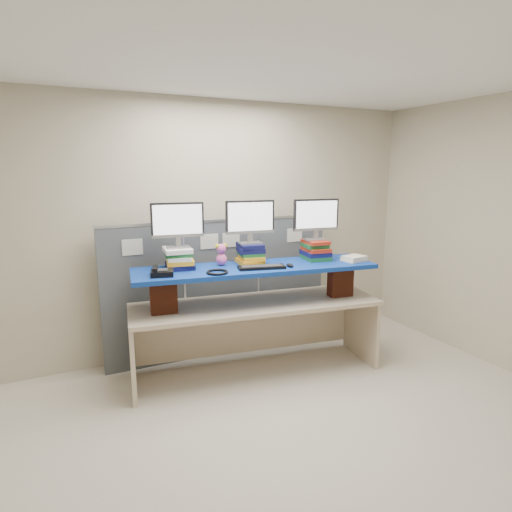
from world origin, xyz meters
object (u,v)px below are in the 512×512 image
keyboard (262,267)px  blue_board (256,268)px  monitor_center (250,219)px  monitor_right (316,217)px  monitor_left (178,222)px  desk (256,317)px  desk_phone (161,272)px

keyboard → blue_board: bearing=104.0°
monitor_center → monitor_right: size_ratio=1.00×
monitor_left → monitor_center: 0.71m
desk → keyboard: size_ratio=5.39×
desk → monitor_right: bearing=9.8°
monitor_center → keyboard: size_ratio=1.05×
monitor_right → desk_phone: monitor_right is taller
monitor_center → desk_phone: (-0.92, -0.11, -0.42)m
monitor_right → desk_phone: 1.68m
monitor_left → monitor_right: 1.42m
monitor_right → keyboard: 0.83m
monitor_center → monitor_left: bearing=-180.0°
blue_board → monitor_right: monitor_right is taller
monitor_center → keyboard: monitor_center is taller
desk → blue_board: bearing=97.9°
blue_board → keyboard: keyboard is taller
desk → monitor_center: bearing=101.2°
blue_board → desk: bearing=-82.1°
keyboard → desk_phone: bearing=-175.3°
monitor_right → desk_phone: size_ratio=2.11×
monitor_center → monitor_right: 0.71m
desk → monitor_center: 0.98m
monitor_right → desk_phone: (-1.63, -0.01, -0.42)m
blue_board → desk_phone: size_ratio=10.18×
blue_board → monitor_left: 0.88m
desk → blue_board: (0.00, 0.00, 0.50)m
desk → desk_phone: (-0.93, 0.01, 0.55)m
monitor_center → keyboard: (0.01, -0.24, -0.43)m
desk → monitor_right: monitor_right is taller
desk → monitor_right: 1.20m
monitor_right → desk_phone: bearing=-171.7°
monitor_center → monitor_right: same height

